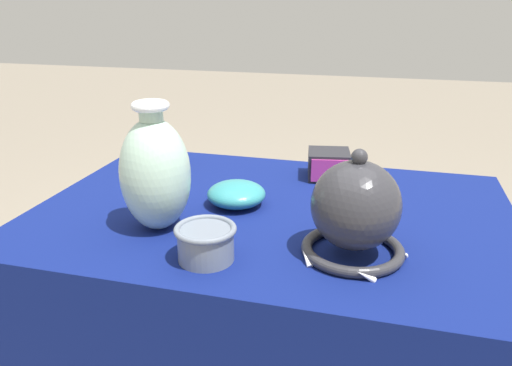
% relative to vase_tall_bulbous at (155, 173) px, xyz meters
% --- Properties ---
extents(display_table, '(1.14, 0.78, 0.70)m').
position_rel_vase_tall_bulbous_xyz_m(display_table, '(0.22, 0.14, -0.20)').
color(display_table, brown).
rests_on(display_table, ground_plane).
extents(vase_tall_bulbous, '(0.15, 0.15, 0.28)m').
position_rel_vase_tall_bulbous_xyz_m(vase_tall_bulbous, '(0.00, 0.00, 0.00)').
color(vase_tall_bulbous, '#A8CCB7').
rests_on(vase_tall_bulbous, display_table).
extents(vase_dome_bell, '(0.21, 0.22, 0.22)m').
position_rel_vase_tall_bulbous_xyz_m(vase_dome_bell, '(0.43, -0.02, -0.04)').
color(vase_dome_bell, '#2D2D33').
rests_on(vase_dome_bell, display_table).
extents(mosaic_tile_box, '(0.13, 0.13, 0.08)m').
position_rel_vase_tall_bulbous_xyz_m(mosaic_tile_box, '(0.32, 0.42, -0.09)').
color(mosaic_tile_box, '#232328').
rests_on(mosaic_tile_box, display_table).
extents(bowl_shallow_teal, '(0.14, 0.14, 0.06)m').
position_rel_vase_tall_bulbous_xyz_m(bowl_shallow_teal, '(0.13, 0.16, -0.10)').
color(bowl_shallow_teal, teal).
rests_on(bowl_shallow_teal, display_table).
extents(cup_wide_slate, '(0.12, 0.12, 0.07)m').
position_rel_vase_tall_bulbous_xyz_m(cup_wide_slate, '(0.15, -0.11, -0.09)').
color(cup_wide_slate, slate).
rests_on(cup_wide_slate, display_table).
extents(jar_round_ochre, '(0.09, 0.09, 0.13)m').
position_rel_vase_tall_bulbous_xyz_m(jar_round_ochre, '(-0.16, 0.38, -0.07)').
color(jar_round_ochre, gold).
rests_on(jar_round_ochre, display_table).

